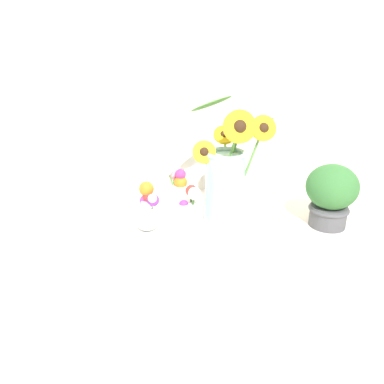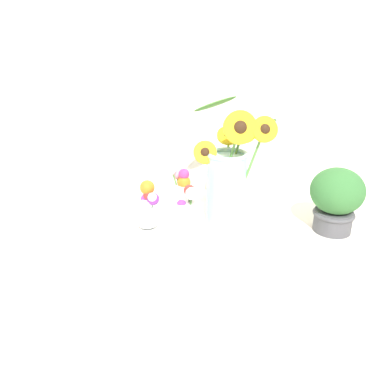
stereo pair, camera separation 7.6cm
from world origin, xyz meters
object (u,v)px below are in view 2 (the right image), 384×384
at_px(vase_small_center, 185,219).
at_px(vase_small_back, 180,188).
at_px(vase_bulb_right, 148,209).
at_px(mason_jar_sunflowers, 228,177).
at_px(potted_plant, 336,198).
at_px(serving_tray, 192,231).

distance_m(vase_small_center, vase_small_back, 0.20).
xyz_separation_m(vase_small_center, vase_bulb_right, (-0.10, 0.07, -0.00)).
distance_m(mason_jar_sunflowers, potted_plant, 0.31).
bearing_deg(potted_plant, vase_bulb_right, -179.96).
bearing_deg(vase_small_back, serving_tray, -75.40).
bearing_deg(vase_bulb_right, serving_tray, -4.35).
bearing_deg(vase_bulb_right, vase_small_center, -35.66).
relative_size(mason_jar_sunflowers, vase_small_back, 2.47).
distance_m(serving_tray, mason_jar_sunflowers, 0.19).
xyz_separation_m(vase_bulb_right, vase_small_back, (0.09, 0.12, 0.01)).
bearing_deg(mason_jar_sunflowers, vase_small_back, 145.58).
bearing_deg(serving_tray, vase_small_back, 104.60).
xyz_separation_m(vase_bulb_right, potted_plant, (0.53, 0.00, 0.03)).
relative_size(mason_jar_sunflowers, vase_small_center, 2.32).
xyz_separation_m(mason_jar_sunflowers, vase_bulb_right, (-0.23, -0.03, -0.08)).
xyz_separation_m(serving_tray, potted_plant, (0.41, 0.01, 0.09)).
relative_size(mason_jar_sunflowers, potted_plant, 1.91).
height_order(mason_jar_sunflowers, potted_plant, mason_jar_sunflowers).
height_order(vase_small_center, vase_bulb_right, vase_small_center).
relative_size(vase_small_center, vase_bulb_right, 1.13).
height_order(mason_jar_sunflowers, vase_small_back, mason_jar_sunflowers).
relative_size(vase_bulb_right, potted_plant, 0.73).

